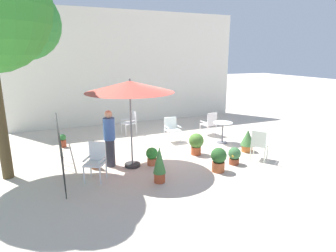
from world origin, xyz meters
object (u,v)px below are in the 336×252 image
object	(u,v)px
cafe_table_0	(223,129)
patio_chair_2	(130,121)
potted_plant_3	(152,156)
potted_plant_7	(248,140)
patio_chair_4	(259,143)
patio_umbrella_0	(130,87)
patio_chair_0	(96,159)
standing_person	(110,138)
potted_plant_1	(63,140)
potted_plant_5	(196,143)
patio_chair_1	(172,128)
potted_plant_8	(159,164)
potted_plant_2	(214,118)
patio_chair_3	(210,122)
potted_plant_6	(94,153)
potted_plant_4	(234,155)
potted_plant_0	(219,158)

from	to	relation	value
cafe_table_0	patio_chair_2	xyz separation A→B (m)	(-2.70, 2.42, -0.01)
cafe_table_0	potted_plant_3	size ratio (longest dim) A/B	1.45
potted_plant_7	patio_chair_4	bearing A→B (deg)	-104.69
potted_plant_3	patio_umbrella_0	bearing A→B (deg)	168.74
patio_chair_0	standing_person	distance (m)	0.95
potted_plant_1	potted_plant_5	xyz separation A→B (m)	(3.84, -2.39, 0.15)
patio_chair_1	potted_plant_8	bearing A→B (deg)	-118.39
patio_chair_0	potted_plant_2	world-z (taller)	patio_chair_0
patio_chair_3	standing_person	distance (m)	4.53
potted_plant_1	potted_plant_6	bearing A→B (deg)	-72.75
patio_chair_0	standing_person	size ratio (longest dim) A/B	0.60
patio_chair_2	potted_plant_3	world-z (taller)	patio_chair_2
potted_plant_3	patio_chair_1	bearing A→B (deg)	52.64
patio_umbrella_0	patio_chair_3	xyz separation A→B (m)	(3.65, 1.92, -1.72)
patio_umbrella_0	potted_plant_1	size ratio (longest dim) A/B	5.39
cafe_table_0	patio_chair_4	bearing A→B (deg)	-89.15
potted_plant_8	standing_person	distance (m)	1.80
patio_chair_2	potted_plant_1	world-z (taller)	patio_chair_2
patio_chair_3	potted_plant_4	world-z (taller)	patio_chair_3
patio_chair_4	potted_plant_0	xyz separation A→B (m)	(-1.54, -0.23, -0.18)
cafe_table_0	potted_plant_0	xyz separation A→B (m)	(-1.51, -2.12, -0.15)
patio_chair_1	standing_person	xyz separation A→B (m)	(-2.52, -1.47, 0.31)
potted_plant_6	potted_plant_2	bearing A→B (deg)	28.11
potted_plant_2	potted_plant_3	distance (m)	5.42
patio_umbrella_0	patio_chair_3	world-z (taller)	patio_umbrella_0
patio_chair_0	patio_chair_4	distance (m)	4.68
potted_plant_1	potted_plant_2	size ratio (longest dim) A/B	0.76
potted_plant_4	standing_person	xyz separation A→B (m)	(-3.31, 1.24, 0.55)
potted_plant_7	potted_plant_8	distance (m)	3.61
potted_plant_6	patio_chair_0	bearing A→B (deg)	-94.14
patio_chair_2	potted_plant_2	distance (m)	3.88
patio_chair_4	standing_person	world-z (taller)	standing_person
patio_chair_2	patio_umbrella_0	bearing A→B (deg)	-104.54
cafe_table_0	potted_plant_2	distance (m)	2.71
patio_chair_4	potted_plant_4	distance (m)	0.88
potted_plant_6	standing_person	distance (m)	0.60
potted_plant_1	potted_plant_5	size ratio (longest dim) A/B	0.66
patio_chair_1	patio_chair_2	xyz separation A→B (m)	(-1.10, 1.58, -0.00)
patio_umbrella_0	patio_chair_2	world-z (taller)	patio_umbrella_0
patio_umbrella_0	patio_chair_1	bearing A→B (deg)	41.57
patio_umbrella_0	potted_plant_0	xyz separation A→B (m)	(2.05, -1.23, -1.87)
potted_plant_6	standing_person	bearing A→B (deg)	1.17
patio_chair_3	patio_chair_1	bearing A→B (deg)	-173.79
potted_plant_3	potted_plant_7	size ratio (longest dim) A/B	0.71
potted_plant_3	potted_plant_8	size ratio (longest dim) A/B	0.56
potted_plant_7	standing_person	size ratio (longest dim) A/B	0.45
potted_plant_5	patio_umbrella_0	bearing A→B (deg)	-175.41
potted_plant_1	potted_plant_4	xyz separation A→B (m)	(4.48, -3.53, 0.03)
potted_plant_5	patio_chair_0	bearing A→B (deg)	-168.34
patio_chair_4	potted_plant_2	world-z (taller)	patio_chair_4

